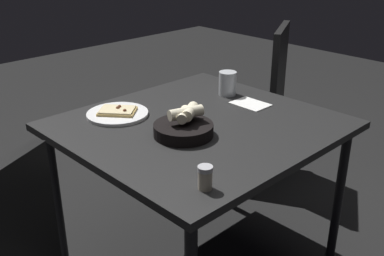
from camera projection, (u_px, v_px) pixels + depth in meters
name	position (u px, v px, depth m)	size (l,w,h in m)	color
dining_table	(199.00, 136.00, 1.89)	(0.97, 1.03, 0.70)	black
pizza_plate	(118.00, 113.00, 1.94)	(0.26, 0.26, 0.04)	white
bread_basket	(184.00, 126.00, 1.74)	(0.23, 0.23, 0.11)	black
beer_glass	(227.00, 85.00, 2.17)	(0.08, 0.08, 0.11)	silver
pepper_shaker	(205.00, 179.00, 1.38)	(0.05, 0.05, 0.08)	#BFB299
napkin	(250.00, 104.00, 2.06)	(0.16, 0.12, 0.00)	white
chair_near	(258.00, 95.00, 2.74)	(0.60, 0.60, 0.93)	#262626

